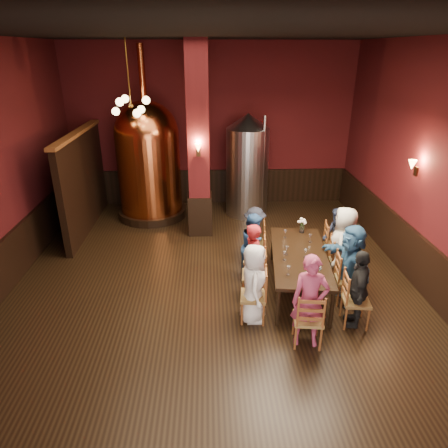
{
  "coord_description": "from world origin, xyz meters",
  "views": [
    {
      "loc": [
        -0.08,
        -6.45,
        4.26
      ],
      "look_at": [
        0.19,
        0.2,
        1.34
      ],
      "focal_mm": 32.0,
      "sensor_mm": 36.0,
      "label": 1
    }
  ],
  "objects_px": {
    "dining_table": "(299,257)",
    "person_2": "(254,247)",
    "rose_vase": "(302,223)",
    "person_0": "(254,284)",
    "person_1": "(254,262)",
    "steel_vessel": "(247,166)",
    "copper_kettle": "(149,159)"
  },
  "relations": [
    {
      "from": "person_2",
      "to": "rose_vase",
      "type": "relative_size",
      "value": 4.39
    },
    {
      "from": "person_2",
      "to": "copper_kettle",
      "type": "distance_m",
      "value": 4.33
    },
    {
      "from": "steel_vessel",
      "to": "copper_kettle",
      "type": "bearing_deg",
      "value": -178.43
    },
    {
      "from": "person_0",
      "to": "copper_kettle",
      "type": "height_order",
      "value": "copper_kettle"
    },
    {
      "from": "dining_table",
      "to": "person_0",
      "type": "distance_m",
      "value": 1.31
    },
    {
      "from": "dining_table",
      "to": "steel_vessel",
      "type": "height_order",
      "value": "steel_vessel"
    },
    {
      "from": "person_1",
      "to": "rose_vase",
      "type": "distance_m",
      "value": 1.67
    },
    {
      "from": "dining_table",
      "to": "person_1",
      "type": "relative_size",
      "value": 1.69
    },
    {
      "from": "dining_table",
      "to": "person_2",
      "type": "distance_m",
      "value": 0.91
    },
    {
      "from": "person_0",
      "to": "person_1",
      "type": "height_order",
      "value": "person_1"
    },
    {
      "from": "person_2",
      "to": "rose_vase",
      "type": "distance_m",
      "value": 1.22
    },
    {
      "from": "dining_table",
      "to": "steel_vessel",
      "type": "bearing_deg",
      "value": 105.72
    },
    {
      "from": "steel_vessel",
      "to": "person_2",
      "type": "bearing_deg",
      "value": -92.88
    },
    {
      "from": "dining_table",
      "to": "person_1",
      "type": "distance_m",
      "value": 0.91
    },
    {
      "from": "person_0",
      "to": "steel_vessel",
      "type": "bearing_deg",
      "value": 0.01
    },
    {
      "from": "person_0",
      "to": "dining_table",
      "type": "bearing_deg",
      "value": -43.13
    },
    {
      "from": "copper_kettle",
      "to": "rose_vase",
      "type": "bearing_deg",
      "value": -39.67
    },
    {
      "from": "copper_kettle",
      "to": "person_1",
      "type": "bearing_deg",
      "value": -60.01
    },
    {
      "from": "person_0",
      "to": "person_1",
      "type": "relative_size",
      "value": 0.95
    },
    {
      "from": "person_1",
      "to": "person_2",
      "type": "distance_m",
      "value": 0.66
    },
    {
      "from": "dining_table",
      "to": "rose_vase",
      "type": "bearing_deg",
      "value": 82.34
    },
    {
      "from": "dining_table",
      "to": "rose_vase",
      "type": "xyz_separation_m",
      "value": [
        0.25,
        0.98,
        0.27
      ]
    },
    {
      "from": "person_2",
      "to": "person_1",
      "type": "bearing_deg",
      "value": -162.19
    },
    {
      "from": "person_2",
      "to": "steel_vessel",
      "type": "distance_m",
      "value": 3.6
    },
    {
      "from": "person_1",
      "to": "copper_kettle",
      "type": "bearing_deg",
      "value": 15.96
    },
    {
      "from": "person_1",
      "to": "dining_table",
      "type": "bearing_deg",
      "value": -89.51
    },
    {
      "from": "dining_table",
      "to": "person_0",
      "type": "xyz_separation_m",
      "value": [
        -0.96,
        -0.89,
        0.01
      ]
    },
    {
      "from": "person_1",
      "to": "steel_vessel",
      "type": "distance_m",
      "value": 4.24
    },
    {
      "from": "dining_table",
      "to": "person_2",
      "type": "xyz_separation_m",
      "value": [
        -0.81,
        0.43,
        0.01
      ]
    },
    {
      "from": "copper_kettle",
      "to": "steel_vessel",
      "type": "relative_size",
      "value": 1.6
    },
    {
      "from": "dining_table",
      "to": "person_2",
      "type": "height_order",
      "value": "person_2"
    },
    {
      "from": "person_0",
      "to": "steel_vessel",
      "type": "relative_size",
      "value": 0.51
    }
  ]
}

